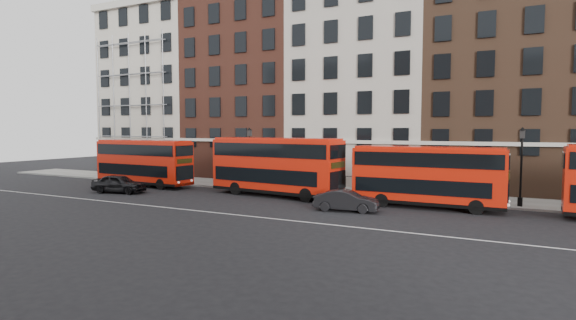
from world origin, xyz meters
The scene contains 13 objects.
ground centered at (0.00, 0.00, 0.00)m, with size 120.00×120.00×0.00m, color black.
pavement centered at (0.00, 10.50, 0.07)m, with size 80.00×5.00×0.15m, color gray.
kerb centered at (0.00, 8.00, 0.08)m, with size 80.00×0.30×0.16m, color gray.
road_centre_line centered at (0.00, -2.00, 0.01)m, with size 70.00×0.12×0.01m, color white.
building_terrace centered at (-0.31, 17.88, 10.24)m, with size 64.00×11.95×22.00m.
bus_a centered at (-17.57, 5.95, 2.30)m, with size 10.34×2.98×4.30m.
bus_b centered at (-3.50, 5.96, 2.49)m, with size 11.28×3.89×4.64m.
bus_c centered at (8.18, 5.95, 2.23)m, with size 9.92×2.43×4.16m.
car_rear centered at (-16.05, 1.64, 0.78)m, with size 1.83×4.55×1.55m, color black.
car_front centered at (3.74, 2.35, 0.69)m, with size 1.46×4.17×1.38m, color black.
lamp_post_left centered at (-7.67, 8.81, 3.08)m, with size 0.44×0.44×5.33m.
lamp_post_right centered at (13.85, 8.64, 3.08)m, with size 0.44×0.44×5.33m.
iron_railings centered at (0.00, 12.70, 0.65)m, with size 6.60×0.06×1.00m, color black, non-canonical shape.
Camera 1 is at (13.54, -25.16, 5.37)m, focal length 28.00 mm.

